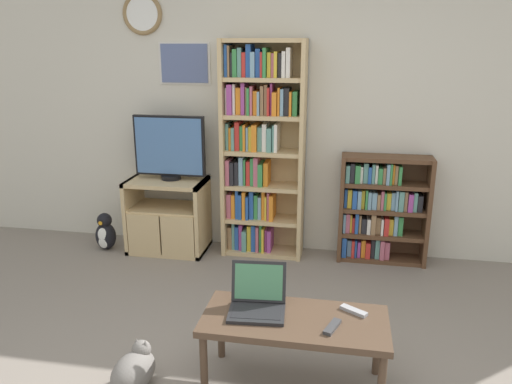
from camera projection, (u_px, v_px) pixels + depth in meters
The scene contains 11 objects.
wall_back at pixel (286, 111), 4.49m from camera, with size 7.02×0.09×2.60m.
tv_stand at pixel (168, 216), 4.67m from camera, with size 0.72×0.46×0.69m.
television at pixel (170, 148), 4.52m from camera, with size 0.66×0.18×0.59m.
bookshelf_tall at pixel (259, 149), 4.45m from camera, with size 0.73×0.30×1.94m.
bookshelf_short at pixel (379, 209), 4.43m from camera, with size 0.78×0.25×0.97m.
coffee_table at pixel (295, 326), 2.78m from camera, with size 1.03×0.47×0.44m.
laptop at pixel (258, 299), 2.84m from camera, with size 0.34×0.31×0.26m.
remote_near_laptop at pixel (332, 327), 2.66m from camera, with size 0.10×0.17×0.02m.
remote_far_from_laptop at pixel (354, 311), 2.82m from camera, with size 0.16×0.12×0.02m.
cat at pixel (135, 370), 2.84m from camera, with size 0.27×0.56×0.27m.
penguin_figurine at pixel (105, 233), 4.74m from camera, with size 0.19×0.18×0.36m.
Camera 1 is at (0.52, -2.14, 1.91)m, focal length 35.00 mm.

